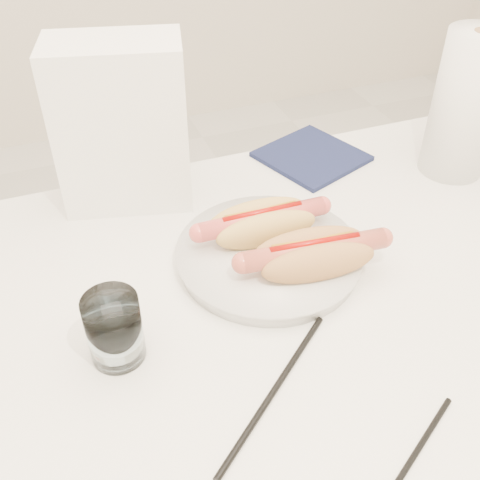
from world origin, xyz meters
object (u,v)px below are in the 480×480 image
object	(u,v)px
plate	(269,257)
hotdog_left	(262,223)
hotdog_right	(314,255)
paper_towel_roll	(465,105)
napkin_box	(122,126)
table	(277,353)
water_glass	(114,329)

from	to	relation	value
plate	hotdog_left	bearing A→B (deg)	84.34
hotdog_right	paper_towel_roll	distance (m)	0.39
hotdog_right	napkin_box	xyz separation A→B (m)	(-0.18, 0.28, 0.08)
hotdog_left	hotdog_right	distance (m)	0.09
table	hotdog_left	xyz separation A→B (m)	(0.03, 0.14, 0.10)
table	hotdog_left	bearing A→B (deg)	76.26
table	plate	distance (m)	0.13
plate	napkin_box	world-z (taller)	napkin_box
plate	hotdog_right	xyz separation A→B (m)	(0.04, -0.05, 0.03)
plate	hotdog_left	xyz separation A→B (m)	(0.00, 0.03, 0.03)
table	hotdog_right	xyz separation A→B (m)	(0.07, 0.05, 0.10)
hotdog_left	hotdog_right	world-z (taller)	hotdog_right
napkin_box	hotdog_right	bearing A→B (deg)	-42.99
napkin_box	hotdog_left	bearing A→B (deg)	-38.81
table	hotdog_right	size ratio (longest dim) A/B	6.19
paper_towel_roll	table	bearing A→B (deg)	-152.00
hotdog_right	water_glass	size ratio (longest dim) A/B	2.19
hotdog_right	paper_towel_roll	bearing A→B (deg)	31.58
hotdog_left	water_glass	distance (m)	0.26
hotdog_right	water_glass	world-z (taller)	water_glass
water_glass	napkin_box	world-z (taller)	napkin_box
hotdog_left	napkin_box	world-z (taller)	napkin_box
hotdog_right	table	bearing A→B (deg)	-136.83
napkin_box	paper_towel_roll	size ratio (longest dim) A/B	1.07
plate	paper_towel_roll	distance (m)	0.42
hotdog_left	water_glass	bearing A→B (deg)	-151.55
hotdog_right	water_glass	xyz separation A→B (m)	(-0.27, -0.03, -0.00)
table	napkin_box	xyz separation A→B (m)	(-0.11, 0.33, 0.19)
water_glass	napkin_box	xyz separation A→B (m)	(0.08, 0.31, 0.08)
plate	napkin_box	distance (m)	0.29
table	plate	bearing A→B (deg)	73.88
table	water_glass	bearing A→B (deg)	174.02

